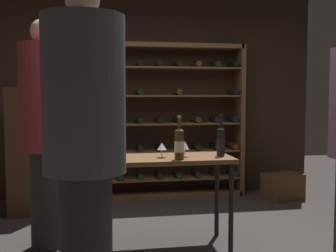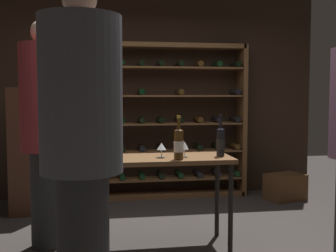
# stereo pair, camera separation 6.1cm
# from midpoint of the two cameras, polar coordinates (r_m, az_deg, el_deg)

# --- Properties ---
(ground_plane) EXTENTS (10.16, 10.16, 0.00)m
(ground_plane) POSITION_cam_midpoint_polar(r_m,az_deg,el_deg) (4.04, 2.04, -15.87)
(ground_plane) COLOR #383330
(back_wall) EXTENTS (4.61, 0.10, 2.95)m
(back_wall) POSITION_cam_midpoint_polar(r_m,az_deg,el_deg) (5.85, -1.87, 5.12)
(back_wall) COLOR #332319
(back_wall) RESTS_ON ground
(wine_rack) EXTENTS (2.34, 0.32, 2.07)m
(wine_rack) POSITION_cam_midpoint_polar(r_m,az_deg,el_deg) (5.66, -0.55, 0.53)
(wine_rack) COLOR brown
(wine_rack) RESTS_ON ground
(tasting_table) EXTENTS (1.23, 0.54, 0.83)m
(tasting_table) POSITION_cam_midpoint_polar(r_m,az_deg,el_deg) (3.81, -0.21, -5.67)
(tasting_table) COLOR brown
(tasting_table) RESTS_ON ground
(person_bystander_dark_jacket) EXTENTS (0.52, 0.52, 2.08)m
(person_bystander_dark_jacket) POSITION_cam_midpoint_polar(r_m,az_deg,el_deg) (2.69, -11.01, -0.99)
(person_bystander_dark_jacket) COLOR #2C2C2C
(person_bystander_dark_jacket) RESTS_ON ground
(person_guest_plum_blouse) EXTENTS (0.45, 0.46, 2.06)m
(person_guest_plum_blouse) POSITION_cam_midpoint_polar(r_m,az_deg,el_deg) (3.93, -15.84, 0.47)
(person_guest_plum_blouse) COLOR #2C2C2C
(person_guest_plum_blouse) RESTS_ON ground
(wine_crate) EXTENTS (0.55, 0.46, 0.34)m
(wine_crate) POSITION_cam_midpoint_polar(r_m,az_deg,el_deg) (5.84, 15.87, -7.93)
(wine_crate) COLOR brown
(wine_crate) RESTS_ON ground
(display_cabinet) EXTENTS (0.44, 0.36, 1.47)m
(display_cabinet) POSITION_cam_midpoint_polar(r_m,az_deg,el_deg) (5.15, -17.87, -3.24)
(display_cabinet) COLOR #4C2D1E
(display_cabinet) RESTS_ON ground
(wine_bottle_red_label) EXTENTS (0.08, 0.08, 0.38)m
(wine_bottle_red_label) POSITION_cam_midpoint_polar(r_m,az_deg,el_deg) (3.86, 7.58, -2.05)
(wine_bottle_red_label) COLOR black
(wine_bottle_red_label) RESTS_ON tasting_table
(wine_bottle_amber_reserve) EXTENTS (0.09, 0.09, 0.38)m
(wine_bottle_amber_reserve) POSITION_cam_midpoint_polar(r_m,az_deg,el_deg) (3.63, 1.93, -2.37)
(wine_bottle_amber_reserve) COLOR #4C3314
(wine_bottle_amber_reserve) RESTS_ON tasting_table
(wine_glass_stemmed_left) EXTENTS (0.08, 0.08, 0.13)m
(wine_glass_stemmed_left) POSITION_cam_midpoint_polar(r_m,az_deg,el_deg) (3.74, -0.43, -2.87)
(wine_glass_stemmed_left) COLOR silver
(wine_glass_stemmed_left) RESTS_ON tasting_table
(wine_glass_stemmed_right) EXTENTS (0.07, 0.07, 0.14)m
(wine_glass_stemmed_right) POSITION_cam_midpoint_polar(r_m,az_deg,el_deg) (3.79, 2.72, -2.76)
(wine_glass_stemmed_right) COLOR silver
(wine_glass_stemmed_right) RESTS_ON tasting_table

